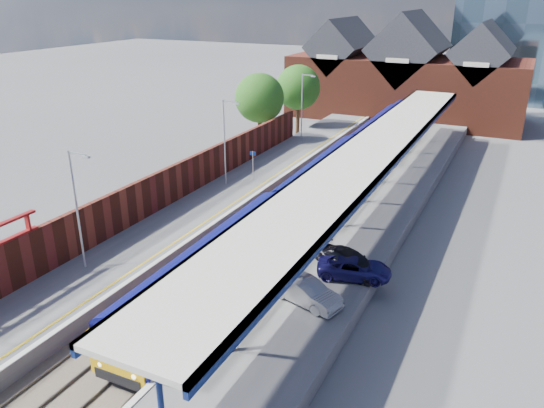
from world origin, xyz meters
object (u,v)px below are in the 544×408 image
Objects in this scene: lamp_post_c at (226,137)px; parked_car_silver at (306,291)px; lamp_post_d at (303,103)px; parked_car_dark at (349,261)px; lamp_post_b at (78,203)px; train at (357,151)px; platform_sign at (253,160)px; parked_car_blue at (354,268)px.

lamp_post_c reaches higher than parked_car_silver.
lamp_post_c is 16.00m from lamp_post_d.
lamp_post_d reaches higher than parked_car_dark.
lamp_post_c is (0.00, 16.00, 0.00)m from lamp_post_b.
parked_car_silver is 4.26m from parked_car_dark.
platform_sign reaches higher than train.
lamp_post_b is 15.69m from parked_car_blue.
lamp_post_d is at bearing 95.56° from platform_sign.
lamp_post_b is at bearing -94.33° from platform_sign.
parked_car_silver is at bearing -78.50° from train.
lamp_post_b is at bearing -90.00° from lamp_post_d.
parked_car_blue is at bearing -36.01° from lamp_post_c.
parked_car_blue is at bearing -72.91° from train.
parked_car_silver is (12.80, -29.93, -3.34)m from lamp_post_d.
lamp_post_b and lamp_post_c have the same top height.
lamp_post_d is at bearing 90.00° from lamp_post_c.
platform_sign is (1.36, -14.00, -2.30)m from lamp_post_d.
parked_car_blue is at bearing 21.71° from lamp_post_b.
train is at bearing 36.07° from parked_car_dark.
train is 9.42× the size of lamp_post_c.
parked_car_dark is (0.96, 4.15, -0.04)m from parked_car_silver.
train is 9.42× the size of lamp_post_d.
platform_sign is (1.36, 18.00, -2.30)m from lamp_post_b.
platform_sign reaches higher than parked_car_dark.
lamp_post_b is at bearing 134.08° from parked_car_dark.
lamp_post_b is 32.00m from lamp_post_d.
parked_car_dark is at bearing -43.54° from platform_sign.
lamp_post_d is 1.67× the size of parked_car_dark.
parked_car_dark is (12.40, -11.78, -1.08)m from platform_sign.
lamp_post_b and lamp_post_d have the same top height.
lamp_post_d is 1.71× the size of parked_car_blue.
lamp_post_b is at bearing 97.88° from parked_car_blue.
lamp_post_d is at bearing 14.54° from parked_car_blue.
lamp_post_c is at bearing -127.14° from train.
lamp_post_d reaches higher than train.
platform_sign is at bearing 85.67° from lamp_post_b.
train is 16.08× the size of parked_car_blue.
train reaches higher than parked_car_silver.
parked_car_dark is at bearing -61.91° from lamp_post_d.
train is 15.70× the size of parked_car_dark.
platform_sign is 0.61× the size of parked_car_blue.
lamp_post_b is 16.00m from lamp_post_c.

